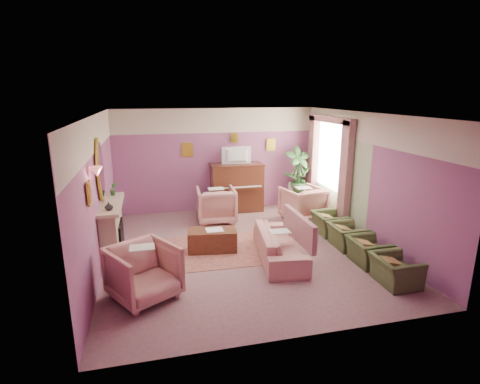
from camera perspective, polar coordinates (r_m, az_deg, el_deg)
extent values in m
cube|color=#825C60|center=(7.95, 0.42, -8.80)|extent=(5.50, 6.00, 0.01)
cube|color=white|center=(7.29, 0.46, 11.79)|extent=(5.50, 6.00, 0.01)
cube|color=#724A7E|center=(10.38, -3.60, 4.89)|extent=(5.50, 0.02, 2.80)
cube|color=#724A7E|center=(4.78, 9.27, -7.34)|extent=(5.50, 0.02, 2.80)
cube|color=#724A7E|center=(7.35, -20.83, -0.23)|extent=(0.02, 6.00, 2.80)
cube|color=#724A7E|center=(8.58, 18.57, 2.02)|extent=(0.02, 6.00, 2.80)
cube|color=beige|center=(10.23, -3.69, 10.81)|extent=(5.50, 0.01, 0.65)
cube|color=#A2B48B|center=(9.73, 14.34, 1.83)|extent=(0.01, 3.00, 2.15)
cube|color=tan|center=(7.77, -18.91, -5.84)|extent=(0.30, 1.40, 1.10)
cube|color=black|center=(7.82, -18.09, -6.84)|extent=(0.18, 0.72, 0.68)
cube|color=#E64E1A|center=(7.88, -17.69, -8.04)|extent=(0.06, 0.54, 0.10)
cube|color=tan|center=(7.60, -19.05, -1.80)|extent=(0.40, 1.55, 0.07)
cube|color=tan|center=(7.95, -17.14, -9.40)|extent=(0.55, 1.50, 0.02)
ellipsoid|color=gold|center=(7.45, -20.56, 3.15)|extent=(0.04, 0.72, 1.20)
ellipsoid|color=white|center=(7.45, -20.36, 3.17)|extent=(0.01, 0.60, 1.06)
cone|color=#D96059|center=(6.39, -21.02, 2.94)|extent=(0.20, 0.20, 0.16)
cube|color=#452013|center=(10.32, -0.49, 0.61)|extent=(1.40, 0.60, 1.30)
cube|color=#452013|center=(9.98, -0.03, 0.52)|extent=(1.30, 0.12, 0.06)
cube|color=silver|center=(9.97, -0.03, 0.74)|extent=(1.20, 0.08, 0.02)
cube|color=#452013|center=(10.18, -0.49, 4.21)|extent=(1.45, 0.65, 0.04)
imported|color=black|center=(10.08, -0.43, 5.78)|extent=(0.80, 0.12, 0.48)
cube|color=gold|center=(10.18, -8.05, 6.40)|extent=(0.30, 0.03, 0.38)
cube|color=gold|center=(10.65, 4.70, 7.20)|extent=(0.26, 0.03, 0.34)
cube|color=gold|center=(10.35, -0.86, 8.25)|extent=(0.22, 0.03, 0.26)
cube|color=gold|center=(6.12, -22.01, -0.15)|extent=(0.03, 0.28, 0.36)
cube|color=beige|center=(9.82, 13.71, 5.70)|extent=(0.03, 1.40, 1.80)
cube|color=#965F63|center=(9.06, 15.74, 2.25)|extent=(0.16, 0.34, 2.60)
cube|color=#965F63|center=(10.67, 10.96, 4.37)|extent=(0.16, 0.34, 2.60)
cube|color=#965F63|center=(9.69, 13.60, 10.72)|extent=(0.16, 2.20, 0.16)
imported|color=#2E5A2D|center=(8.08, -18.75, 0.45)|extent=(0.16, 0.16, 0.28)
imported|color=beige|center=(7.09, -19.38, -2.07)|extent=(0.16, 0.16, 0.16)
cube|color=#915449|center=(7.94, -3.17, -8.81)|extent=(2.54, 1.85, 0.01)
cube|color=#4F2818|center=(7.86, -4.25, -7.35)|extent=(1.06, 0.63, 0.45)
cube|color=white|center=(7.78, -3.92, -5.75)|extent=(0.35, 0.28, 0.01)
imported|color=tan|center=(7.47, 6.05, -7.17)|extent=(0.66, 1.98, 0.80)
cube|color=#965F63|center=(7.54, 8.97, -5.44)|extent=(0.10, 1.50, 0.55)
imported|color=tan|center=(9.49, -3.66, -1.72)|extent=(0.94, 0.94, 0.98)
imported|color=tan|center=(9.70, 9.56, -1.53)|extent=(0.94, 0.94, 0.98)
imported|color=tan|center=(6.22, -14.48, -11.39)|extent=(0.94, 0.94, 0.98)
imported|color=#44542B|center=(7.03, 22.60, -10.35)|extent=(0.54, 0.77, 0.67)
imported|color=#44542B|center=(7.64, 19.01, -7.97)|extent=(0.54, 0.77, 0.67)
imported|color=#44542B|center=(8.29, 15.99, -5.92)|extent=(0.54, 0.77, 0.67)
imported|color=#44542B|center=(8.96, 13.44, -4.16)|extent=(0.54, 0.77, 0.67)
cylinder|color=silver|center=(10.89, 8.69, -0.44)|extent=(0.52, 0.52, 0.70)
imported|color=#2E5A2D|center=(10.77, 8.79, 2.23)|extent=(0.30, 0.30, 0.34)
imported|color=#2E5A2D|center=(10.73, 9.58, 1.99)|extent=(0.16, 0.16, 0.28)
cylinder|color=brown|center=(10.79, 8.63, -1.58)|extent=(0.34, 0.34, 0.34)
imported|color=#2E5A2D|center=(10.57, 8.82, 3.05)|extent=(0.76, 0.76, 1.44)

